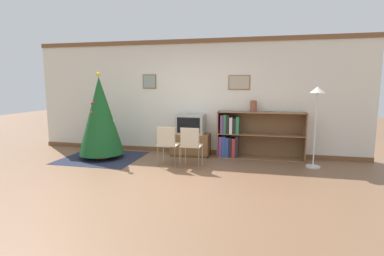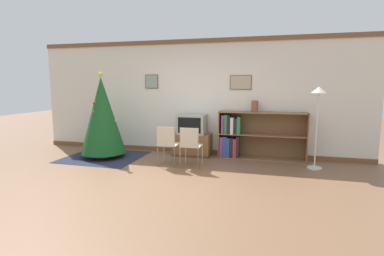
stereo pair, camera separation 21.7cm
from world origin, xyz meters
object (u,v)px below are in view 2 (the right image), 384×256
object	(u,v)px
folding_chair_left	(167,143)
vase	(255,106)
tv_console	(192,144)
bookshelf	(245,136)
christmas_tree	(102,116)
television	(192,124)
folding_chair_right	(190,144)
standing_lamp	(318,106)

from	to	relation	value
folding_chair_left	vase	bearing A→B (deg)	33.34
tv_console	bookshelf	xyz separation A→B (m)	(1.22, 0.07, 0.24)
christmas_tree	television	size ratio (longest dim) A/B	2.98
folding_chair_right	bookshelf	world-z (taller)	bookshelf
folding_chair_left	bookshelf	xyz separation A→B (m)	(1.47, 1.08, 0.02)
tv_console	vase	xyz separation A→B (m)	(1.42, 0.08, 0.92)
folding_chair_right	standing_lamp	world-z (taller)	standing_lamp
television	folding_chair_right	size ratio (longest dim) A/B	0.79
christmas_tree	folding_chair_left	world-z (taller)	christmas_tree
christmas_tree	folding_chair_right	xyz separation A→B (m)	(2.15, -0.31, -0.49)
standing_lamp	christmas_tree	bearing A→B (deg)	-176.69
tv_console	folding_chair_right	xyz separation A→B (m)	(0.24, -1.01, 0.21)
christmas_tree	standing_lamp	size ratio (longest dim) A/B	1.19
christmas_tree	folding_chair_right	distance (m)	2.23
tv_console	television	distance (m)	0.48
television	folding_chair_left	xyz separation A→B (m)	(-0.24, -1.01, -0.27)
tv_console	folding_chair_right	distance (m)	1.06
christmas_tree	folding_chair_left	bearing A→B (deg)	-10.64
tv_console	christmas_tree	bearing A→B (deg)	-159.83
tv_console	folding_chair_right	bearing A→B (deg)	-76.47
christmas_tree	folding_chair_right	bearing A→B (deg)	-8.26
christmas_tree	standing_lamp	distance (m)	4.56
tv_console	standing_lamp	distance (m)	2.85
folding_chair_right	tv_console	bearing A→B (deg)	103.53
christmas_tree	vase	size ratio (longest dim) A/B	7.59
tv_console	folding_chair_left	xyz separation A→B (m)	(-0.24, -1.01, 0.21)
christmas_tree	bookshelf	distance (m)	3.25
folding_chair_right	vase	xyz separation A→B (m)	(1.17, 1.09, 0.71)
christmas_tree	television	distance (m)	2.04
folding_chair_left	bookshelf	bearing A→B (deg)	36.40
television	bookshelf	world-z (taller)	bookshelf
bookshelf	standing_lamp	size ratio (longest dim) A/B	1.18
tv_console	folding_chair_left	size ratio (longest dim) A/B	1.08
television	folding_chair_left	size ratio (longest dim) A/B	0.79
tv_console	vase	bearing A→B (deg)	3.22
television	standing_lamp	xyz separation A→B (m)	(2.64, -0.43, 0.50)
tv_console	bookshelf	size ratio (longest dim) A/B	0.46
bookshelf	television	bearing A→B (deg)	-176.66
television	bookshelf	distance (m)	1.25
bookshelf	christmas_tree	bearing A→B (deg)	-166.20
bookshelf	vase	size ratio (longest dim) A/B	7.54
bookshelf	standing_lamp	bearing A→B (deg)	-19.60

